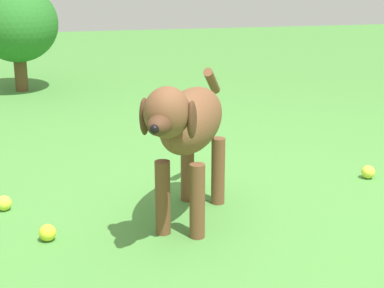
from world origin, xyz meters
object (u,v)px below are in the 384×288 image
Objects in this scene: dog at (188,126)px; tennis_ball_3 at (368,172)px; tennis_ball_0 at (48,233)px; tennis_ball_2 at (4,203)px.

dog is 12.73× the size of tennis_ball_3.
dog reaches higher than tennis_ball_0.
tennis_ball_2 is (0.29, 0.75, -0.38)m from dog.
tennis_ball_0 and tennis_ball_2 have the same top height.
tennis_ball_3 is (0.33, -0.97, -0.38)m from dog.
dog is at bearing -110.92° from tennis_ball_2.
tennis_ball_3 is at bearing -75.73° from tennis_ball_0.
dog is at bearing 108.97° from tennis_ball_3.
dog is 0.89m from tennis_ball_2.
tennis_ball_0 is 1.58m from tennis_ball_3.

